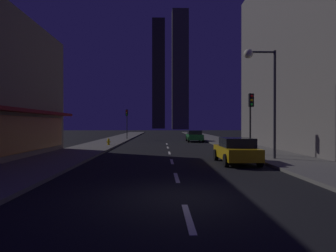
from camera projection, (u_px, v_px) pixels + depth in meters
ground_plane at (166, 140)px, 40.87m from camera, size 78.00×136.00×0.10m
sidewalk_right at (215, 140)px, 41.04m from camera, size 4.00×76.00×0.15m
sidewalk_left at (115, 140)px, 40.70m from camera, size 4.00×76.00×0.15m
lane_marking_center at (170, 157)px, 19.87m from camera, size 0.16×28.20×0.01m
skyscraper_distant_tall at (159, 75)px, 157.26m from camera, size 6.73×8.83×58.12m
skyscraper_distant_mid at (180, 70)px, 129.76m from camera, size 7.20×5.95×52.73m
car_parked_near at (236, 150)px, 16.47m from camera, size 1.98×4.24×1.45m
car_parked_far at (194, 136)px, 37.04m from camera, size 1.98×4.24×1.45m
fire_hydrant_far_left at (109, 142)px, 29.26m from camera, size 0.42×0.30×0.65m
traffic_light_near_right at (251, 110)px, 19.97m from camera, size 0.32×0.48×4.20m
traffic_light_far_left at (127, 117)px, 41.51m from camera, size 0.32×0.48×4.20m
street_lamp_right at (261, 77)px, 17.55m from camera, size 1.96×0.56×6.58m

